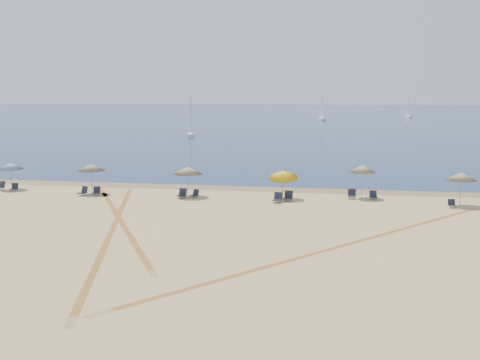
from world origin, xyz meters
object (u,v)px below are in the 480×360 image
Objects in this scene: umbrella_3 at (283,174)px; chair_6 at (278,198)px; chair_0 at (1,186)px; chair_4 at (182,194)px; umbrella_5 at (461,176)px; chair_5 at (195,194)px; chair_2 at (83,191)px; sailboat_1 at (322,112)px; chair_8 at (352,194)px; chair_10 at (452,204)px; umbrella_0 at (11,166)px; sailboat_0 at (191,125)px; chair_9 at (373,196)px; umbrella_1 at (91,167)px; sailboat_2 at (408,112)px; umbrella_4 at (362,169)px; chair_7 at (288,197)px; chair_3 at (97,191)px; chair_1 at (15,187)px; umbrella_2 at (187,170)px.

umbrella_3 is 2.13m from chair_6.
chair_4 reaches higher than chair_0.
umbrella_5 reaches higher than chair_4.
chair_6 is (-0.24, -1.43, -1.57)m from umbrella_3.
chair_4 is 0.98× the size of chair_5.
chair_2 is at bearing -172.11° from chair_4.
chair_6 is 0.09× the size of sailboat_1.
chair_0 is 0.10× the size of sailboat_1.
chair_8 is 7.18m from chair_10.
umbrella_0 is 0.28× the size of sailboat_1.
sailboat_0 reaches higher than chair_5.
chair_4 is 1.04× the size of chair_9.
umbrella_1 is 62.35m from sailboat_0.
umbrella_4 is at bearing -120.81° from sailboat_2.
umbrella_1 is at bearing -174.88° from chair_7.
chair_7 is (23.77, -0.82, 0.02)m from chair_0.
chair_0 is at bearing 158.65° from chair_3.
umbrella_4 is at bearing -9.30° from chair_1.
chair_6 is 0.11× the size of sailboat_0.
umbrella_0 is 15.26m from umbrella_2.
chair_5 is at bearing 179.20° from chair_6.
chair_0 reaches higher than chair_3.
chair_6 is 0.99× the size of chair_7.
chair_8 is at bearing -78.97° from sailboat_0.
umbrella_2 is at bearing 170.77° from chair_10.
umbrella_2 is at bearing 177.56° from chair_5.
chair_10 is (11.90, -1.26, -1.63)m from umbrella_3.
chair_10 is at bearing -3.14° from umbrella_2.
chair_5 is 163.23m from sailboat_2.
chair_6 is (-6.09, -2.91, -1.93)m from umbrella_4.
umbrella_3 reaches higher than chair_1.
chair_6 is (15.26, -0.34, 0.01)m from chair_2.
chair_1 is 1.11× the size of chair_10.
chair_10 is at bearing -34.01° from chair_9.
chair_5 is at bearing -26.89° from umbrella_2.
chair_7 is 162.06m from sailboat_2.
umbrella_4 is 3.45× the size of chair_3.
chair_8 is (5.36, 2.54, -0.01)m from chair_6.
chair_5 is 6.49m from chair_6.
umbrella_1 is at bearing -5.90° from umbrella_0.
chair_7 is 6.45m from chair_9.
chair_6 reaches higher than chair_8.
chair_5 is 0.12× the size of sailboat_2.
umbrella_3 reaches higher than umbrella_0.
chair_6 is at bearing 174.73° from chair_10.
sailboat_0 is at bearing 105.38° from chair_9.
sailboat_1 is at bearing 105.93° from chair_2.
sailboat_1 is at bearing 92.09° from chair_8.
chair_3 is at bearing -127.74° from sailboat_2.
umbrella_5 is 160.29m from sailboat_2.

